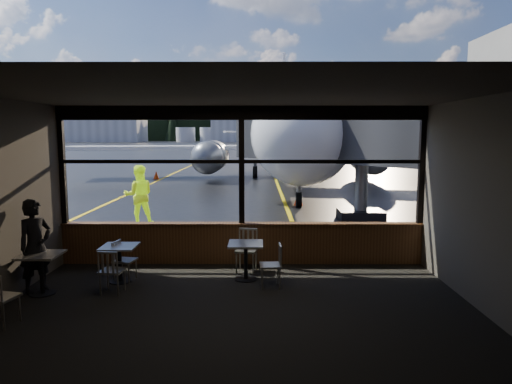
{
  "coord_description": "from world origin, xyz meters",
  "views": [
    {
      "loc": [
        0.36,
        -9.99,
        2.88
      ],
      "look_at": [
        0.31,
        1.0,
        1.5
      ],
      "focal_mm": 32.0,
      "sensor_mm": 36.0,
      "label": 1
    }
  ],
  "objects_px": {
    "cafe_table_mid": "(120,264)",
    "chair_mid_w": "(125,261)",
    "cafe_table_left": "(42,274)",
    "passenger": "(35,246)",
    "jet_bridge": "(354,148)",
    "chair_left_s": "(1,298)",
    "ground_crew": "(139,195)",
    "cone_wing": "(156,175)",
    "chair_mid_s": "(112,271)",
    "chair_near_e": "(270,266)",
    "chair_near_n": "(246,251)",
    "airliner": "(289,97)",
    "cafe_table_near": "(246,261)",
    "cone_nose": "(298,199)"
  },
  "relations": [
    {
      "from": "chair_near_e",
      "to": "chair_left_s",
      "type": "height_order",
      "value": "chair_left_s"
    },
    {
      "from": "chair_near_n",
      "to": "cone_nose",
      "type": "relative_size",
      "value": 1.68
    },
    {
      "from": "chair_near_n",
      "to": "passenger",
      "type": "bearing_deg",
      "value": 28.22
    },
    {
      "from": "cafe_table_mid",
      "to": "chair_mid_w",
      "type": "relative_size",
      "value": 0.91
    },
    {
      "from": "chair_left_s",
      "to": "passenger",
      "type": "height_order",
      "value": "passenger"
    },
    {
      "from": "cafe_table_mid",
      "to": "chair_left_s",
      "type": "relative_size",
      "value": 0.85
    },
    {
      "from": "chair_mid_s",
      "to": "cafe_table_mid",
      "type": "bearing_deg",
      "value": 100.6
    },
    {
      "from": "airliner",
      "to": "chair_left_s",
      "type": "relative_size",
      "value": 40.25
    },
    {
      "from": "chair_near_n",
      "to": "cone_wing",
      "type": "relative_size",
      "value": 1.75
    },
    {
      "from": "jet_bridge",
      "to": "chair_mid_s",
      "type": "height_order",
      "value": "jet_bridge"
    },
    {
      "from": "chair_near_e",
      "to": "chair_left_s",
      "type": "xyz_separation_m",
      "value": [
        -4.11,
        -1.77,
        0.01
      ]
    },
    {
      "from": "cone_nose",
      "to": "chair_mid_w",
      "type": "bearing_deg",
      "value": -113.62
    },
    {
      "from": "cafe_table_near",
      "to": "chair_left_s",
      "type": "distance_m",
      "value": 4.26
    },
    {
      "from": "ground_crew",
      "to": "cone_wing",
      "type": "xyz_separation_m",
      "value": [
        -2.89,
        15.39,
        -0.7
      ]
    },
    {
      "from": "chair_left_s",
      "to": "chair_mid_w",
      "type": "bearing_deg",
      "value": 72.24
    },
    {
      "from": "chair_left_s",
      "to": "ground_crew",
      "type": "relative_size",
      "value": 0.45
    },
    {
      "from": "cafe_table_left",
      "to": "cone_nose",
      "type": "height_order",
      "value": "cafe_table_left"
    },
    {
      "from": "cafe_table_mid",
      "to": "chair_near_n",
      "type": "distance_m",
      "value": 2.56
    },
    {
      "from": "chair_left_s",
      "to": "cone_nose",
      "type": "xyz_separation_m",
      "value": [
        5.54,
        11.98,
        -0.16
      ]
    },
    {
      "from": "passenger",
      "to": "chair_left_s",
      "type": "bearing_deg",
      "value": -140.24
    },
    {
      "from": "jet_bridge",
      "to": "cafe_table_near",
      "type": "distance_m",
      "value": 7.8
    },
    {
      "from": "cone_wing",
      "to": "chair_mid_s",
      "type": "bearing_deg",
      "value": -79.46
    },
    {
      "from": "chair_mid_s",
      "to": "chair_mid_w",
      "type": "xyz_separation_m",
      "value": [
        0.01,
        0.74,
        -0.02
      ]
    },
    {
      "from": "passenger",
      "to": "cafe_table_near",
      "type": "bearing_deg",
      "value": -46.42
    },
    {
      "from": "cafe_table_left",
      "to": "cone_wing",
      "type": "relative_size",
      "value": 1.45
    },
    {
      "from": "airliner",
      "to": "passenger",
      "type": "xyz_separation_m",
      "value": [
        -6.05,
        -21.62,
        -4.45
      ]
    },
    {
      "from": "airliner",
      "to": "cone_wing",
      "type": "height_order",
      "value": "airliner"
    },
    {
      "from": "chair_near_n",
      "to": "jet_bridge",
      "type": "bearing_deg",
      "value": -109.84
    },
    {
      "from": "cafe_table_mid",
      "to": "chair_near_n",
      "type": "bearing_deg",
      "value": 15.63
    },
    {
      "from": "cafe_table_left",
      "to": "ground_crew",
      "type": "distance_m",
      "value": 6.5
    },
    {
      "from": "jet_bridge",
      "to": "cone_wing",
      "type": "relative_size",
      "value": 21.39
    },
    {
      "from": "cafe_table_left",
      "to": "chair_left_s",
      "type": "height_order",
      "value": "chair_left_s"
    },
    {
      "from": "cafe_table_near",
      "to": "chair_mid_w",
      "type": "height_order",
      "value": "chair_mid_w"
    },
    {
      "from": "jet_bridge",
      "to": "airliner",
      "type": "bearing_deg",
      "value": 95.0
    },
    {
      "from": "airliner",
      "to": "cafe_table_left",
      "type": "bearing_deg",
      "value": -103.41
    },
    {
      "from": "airliner",
      "to": "chair_left_s",
      "type": "bearing_deg",
      "value": -102.47
    },
    {
      "from": "cafe_table_near",
      "to": "chair_near_e",
      "type": "xyz_separation_m",
      "value": [
        0.48,
        -0.45,
        0.04
      ]
    },
    {
      "from": "chair_near_n",
      "to": "passenger",
      "type": "xyz_separation_m",
      "value": [
        -3.81,
        -1.27,
        0.41
      ]
    },
    {
      "from": "jet_bridge",
      "to": "chair_mid_w",
      "type": "height_order",
      "value": "jet_bridge"
    },
    {
      "from": "jet_bridge",
      "to": "cafe_table_mid",
      "type": "distance_m",
      "value": 9.28
    },
    {
      "from": "jet_bridge",
      "to": "cone_nose",
      "type": "xyz_separation_m",
      "value": [
        -1.58,
        3.09,
        -2.16
      ]
    },
    {
      "from": "chair_near_n",
      "to": "chair_mid_s",
      "type": "xyz_separation_m",
      "value": [
        -2.4,
        -1.35,
        -0.04
      ]
    },
    {
      "from": "chair_mid_w",
      "to": "cone_wing",
      "type": "height_order",
      "value": "chair_mid_w"
    },
    {
      "from": "chair_mid_w",
      "to": "chair_left_s",
      "type": "relative_size",
      "value": 0.93
    },
    {
      "from": "cafe_table_mid",
      "to": "airliner",
      "type": "bearing_deg",
      "value": 77.39
    },
    {
      "from": "passenger",
      "to": "cone_wing",
      "type": "bearing_deg",
      "value": 39.7
    },
    {
      "from": "ground_crew",
      "to": "cone_nose",
      "type": "relative_size",
      "value": 3.55
    },
    {
      "from": "chair_mid_w",
      "to": "ground_crew",
      "type": "bearing_deg",
      "value": -156.54
    },
    {
      "from": "cafe_table_left",
      "to": "passenger",
      "type": "bearing_deg",
      "value": 139.3
    },
    {
      "from": "airliner",
      "to": "chair_mid_w",
      "type": "relative_size",
      "value": 43.1
    }
  ]
}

